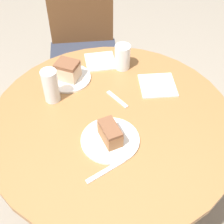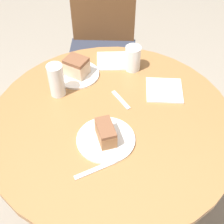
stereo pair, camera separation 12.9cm
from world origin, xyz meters
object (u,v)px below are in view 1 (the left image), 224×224
object	(u,v)px
chair	(84,50)
cake_slice_near	(110,133)
plate_far	(69,78)
glass_water	(51,88)
plate_near	(110,140)
cake_slice_far	(68,70)
glass_lemonade	(122,58)

from	to	relation	value
chair	cake_slice_near	distance (m)	1.07
plate_far	cake_slice_near	size ratio (longest dim) A/B	1.68
glass_water	cake_slice_near	bearing A→B (deg)	-47.68
plate_near	cake_slice_near	distance (m)	0.04
cake_slice_near	cake_slice_far	xyz separation A→B (m)	(-0.17, 0.39, 0.01)
chair	cake_slice_near	world-z (taller)	chair
plate_far	glass_water	distance (m)	0.16
plate_far	cake_slice_near	bearing A→B (deg)	-66.92
plate_near	plate_far	distance (m)	0.43
cake_slice_near	cake_slice_far	world-z (taller)	cake_slice_far
chair	plate_far	distance (m)	0.69
cake_slice_far	chair	bearing A→B (deg)	83.77
plate_far	glass_lemonade	world-z (taller)	glass_lemonade
chair	glass_water	size ratio (longest dim) A/B	5.51
chair	plate_far	bearing A→B (deg)	-97.37
chair	glass_lemonade	bearing A→B (deg)	-71.50
plate_far	cake_slice_far	xyz separation A→B (m)	(0.00, 0.00, 0.05)
cake_slice_near	glass_lemonade	size ratio (longest dim) A/B	1.01
glass_lemonade	plate_near	bearing A→B (deg)	-102.09
plate_near	glass_water	world-z (taller)	glass_water
plate_far	glass_water	world-z (taller)	glass_water
cake_slice_far	glass_lemonade	xyz separation A→B (m)	(0.27, 0.07, 0.00)
cake_slice_near	glass_water	bearing A→B (deg)	132.32
plate_far	glass_water	size ratio (longest dim) A/B	1.35
plate_far	glass_lemonade	xyz separation A→B (m)	(0.27, 0.07, 0.05)
cake_slice_far	glass_water	distance (m)	0.15
glass_lemonade	glass_water	bearing A→B (deg)	-149.04
plate_near	cake_slice_near	xyz separation A→B (m)	(0.00, 0.00, 0.04)
plate_far	cake_slice_far	world-z (taller)	cake_slice_far
chair	plate_near	world-z (taller)	chair
cake_slice_far	glass_water	size ratio (longest dim) A/B	0.82
glass_lemonade	glass_water	size ratio (longest dim) A/B	0.79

